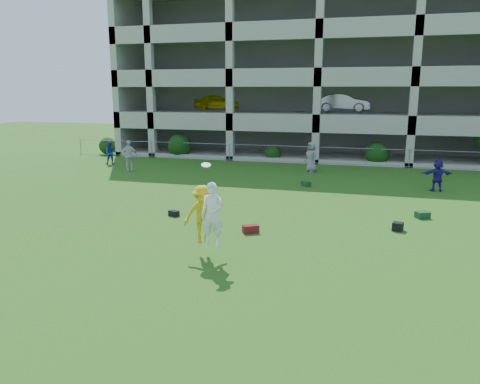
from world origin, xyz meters
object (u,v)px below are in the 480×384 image
(crate_d, at_px, (398,227))
(parking_garage, at_px, (329,76))
(bystander_c, at_px, (311,157))
(frisbee_contest, at_px, (205,214))
(bystander_b, at_px, (129,156))
(bystander_a, at_px, (111,153))
(bystander_d, at_px, (437,175))

(crate_d, height_order, parking_garage, parking_garage)
(bystander_c, bearing_deg, frisbee_contest, -54.45)
(frisbee_contest, bearing_deg, bystander_b, 126.38)
(bystander_a, xyz_separation_m, parking_garage, (13.15, 12.45, 5.25))
(parking_garage, bearing_deg, bystander_b, -126.51)
(bystander_b, distance_m, parking_garage, 18.69)
(bystander_d, distance_m, crate_d, 7.83)
(bystander_b, xyz_separation_m, bystander_c, (10.84, 2.62, -0.03))
(bystander_c, distance_m, parking_garage, 12.89)
(bystander_c, distance_m, crate_d, 12.27)
(bystander_a, distance_m, parking_garage, 18.85)
(bystander_a, height_order, bystander_c, bystander_c)
(bystander_a, relative_size, bystander_b, 0.81)
(bystander_c, xyz_separation_m, frisbee_contest, (-1.18, -15.73, 0.42))
(bystander_a, distance_m, bystander_d, 20.22)
(bystander_d, xyz_separation_m, crate_d, (-2.18, -7.50, -0.65))
(bystander_b, bearing_deg, bystander_a, 107.20)
(bystander_b, distance_m, bystander_c, 11.15)
(bystander_b, height_order, bystander_c, bystander_b)
(bystander_c, bearing_deg, crate_d, -28.64)
(bystander_c, bearing_deg, bystander_a, -137.52)
(bystander_d, bearing_deg, bystander_c, -43.43)
(parking_garage, bearing_deg, frisbee_contest, -92.17)
(bystander_b, bearing_deg, bystander_c, -19.80)
(bystander_c, height_order, parking_garage, parking_garage)
(bystander_b, height_order, frisbee_contest, frisbee_contest)
(bystander_d, height_order, frisbee_contest, frisbee_contest)
(bystander_d, xyz_separation_m, frisbee_contest, (-7.85, -11.84, 0.53))
(bystander_d, bearing_deg, crate_d, 60.65)
(bystander_b, relative_size, parking_garage, 0.06)
(bystander_c, relative_size, parking_garage, 0.06)
(bystander_d, relative_size, parking_garage, 0.05)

